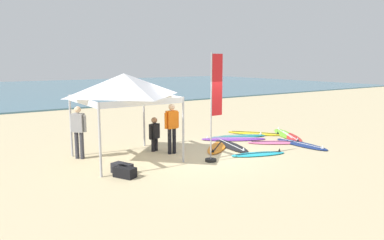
{
  "coord_description": "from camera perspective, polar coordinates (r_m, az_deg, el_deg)",
  "views": [
    {
      "loc": [
        -6.89,
        -9.43,
        3.13
      ],
      "look_at": [
        0.52,
        1.45,
        1.0
      ],
      "focal_mm": 34.19,
      "sensor_mm": 36.0,
      "label": 1
    }
  ],
  "objects": [
    {
      "name": "ground_plane",
      "position": [
        12.09,
        1.85,
        -5.82
      ],
      "size": [
        80.0,
        80.0,
        0.0
      ],
      "primitive_type": "plane",
      "color": "beige"
    },
    {
      "name": "sea",
      "position": [
        42.66,
        -24.94,
        4.21
      ],
      "size": [
        80.0,
        36.0,
        0.1
      ],
      "primitive_type": "cube",
      "color": "teal",
      "rests_on": "ground"
    },
    {
      "name": "canopy_tent",
      "position": [
        11.66,
        -10.54,
        5.38
      ],
      "size": [
        2.79,
        2.79,
        2.75
      ],
      "color": "#B7B7BC",
      "rests_on": "ground"
    },
    {
      "name": "surfboard_yellow",
      "position": [
        16.07,
        9.8,
        -2.04
      ],
      "size": [
        1.95,
        2.27,
        0.19
      ],
      "color": "yellow",
      "rests_on": "ground"
    },
    {
      "name": "surfboard_purple",
      "position": [
        14.79,
        6.45,
        -2.94
      ],
      "size": [
        2.57,
        1.95,
        0.19
      ],
      "color": "purple",
      "rests_on": "ground"
    },
    {
      "name": "surfboard_navy",
      "position": [
        14.38,
        16.67,
        -3.63
      ],
      "size": [
        0.7,
        2.38,
        0.19
      ],
      "color": "navy",
      "rests_on": "ground"
    },
    {
      "name": "surfboard_cyan",
      "position": [
        12.55,
        10.32,
        -5.23
      ],
      "size": [
        2.0,
        1.11,
        0.19
      ],
      "color": "#23B2CC",
      "rests_on": "ground"
    },
    {
      "name": "surfboard_red",
      "position": [
        15.74,
        15.03,
        -2.46
      ],
      "size": [
        1.7,
        2.28,
        0.19
      ],
      "color": "red",
      "rests_on": "ground"
    },
    {
      "name": "surfboard_orange",
      "position": [
        13.34,
        3.98,
        -4.24
      ],
      "size": [
        2.02,
        1.88,
        0.19
      ],
      "color": "orange",
      "rests_on": "ground"
    },
    {
      "name": "surfboard_lime",
      "position": [
        16.16,
        14.27,
        -2.13
      ],
      "size": [
        1.77,
        2.34,
        0.19
      ],
      "color": "#7AD12D",
      "rests_on": "ground"
    },
    {
      "name": "surfboard_black",
      "position": [
        13.64,
        6.1,
        -3.97
      ],
      "size": [
        1.19,
        2.46,
        0.19
      ],
      "color": "black",
      "rests_on": "ground"
    },
    {
      "name": "surfboard_teal",
      "position": [
        15.32,
        7.34,
        -2.53
      ],
      "size": [
        2.51,
        1.43,
        0.19
      ],
      "color": "#19847F",
      "rests_on": "ground"
    },
    {
      "name": "surfboard_pink",
      "position": [
        14.44,
        12.89,
        -3.41
      ],
      "size": [
        2.1,
        1.65,
        0.19
      ],
      "color": "pink",
      "rests_on": "ground"
    },
    {
      "name": "person_grey",
      "position": [
        12.25,
        -17.28,
        -1.3
      ],
      "size": [
        0.41,
        0.42,
        1.71
      ],
      "color": "#383842",
      "rests_on": "ground"
    },
    {
      "name": "person_orange",
      "position": [
        12.34,
        -3.17,
        -0.81
      ],
      "size": [
        0.55,
        0.22,
        1.71
      ],
      "color": "black",
      "rests_on": "ground"
    },
    {
      "name": "person_black",
      "position": [
        12.83,
        -5.88,
        -1.98
      ],
      "size": [
        0.5,
        0.36,
        1.2
      ],
      "color": "black",
      "rests_on": "ground"
    },
    {
      "name": "banner_flag",
      "position": [
        11.36,
        3.46,
        1.3
      ],
      "size": [
        0.6,
        0.36,
        3.4
      ],
      "color": "#99999E",
      "rests_on": "ground"
    },
    {
      "name": "gear_bag_near_tent",
      "position": [
        10.57,
        -10.85,
        -7.42
      ],
      "size": [
        0.52,
        0.68,
        0.28
      ],
      "primitive_type": "cube",
      "rotation": [
        0.0,
        0.0,
        1.94
      ],
      "color": "#232328",
      "rests_on": "ground"
    },
    {
      "name": "gear_bag_by_pole",
      "position": [
        10.2,
        -10.43,
        -8.02
      ],
      "size": [
        0.56,
        0.68,
        0.28
      ],
      "primitive_type": "cube",
      "rotation": [
        0.0,
        0.0,
        2.04
      ],
      "color": "black",
      "rests_on": "ground"
    }
  ]
}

